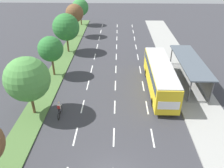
{
  "coord_description": "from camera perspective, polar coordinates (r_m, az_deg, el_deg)",
  "views": [
    {
      "loc": [
        0.26,
        -9.95,
        14.18
      ],
      "look_at": [
        -0.38,
        12.32,
        1.2
      ],
      "focal_mm": 35.38,
      "sensor_mm": 36.0,
      "label": 1
    }
  ],
  "objects": [
    {
      "name": "median_strip",
      "position": [
        34.2,
        -13.05,
        5.02
      ],
      "size": [
        2.6,
        52.0,
        0.12
      ],
      "primitive_type": "cube",
      "color": "#4C7038",
      "rests_on": "ground"
    },
    {
      "name": "sidewalk_right",
      "position": [
        34.31,
        16.74,
        4.6
      ],
      "size": [
        4.5,
        52.0,
        0.15
      ],
      "primitive_type": "cube",
      "color": "#9E9E99",
      "rests_on": "ground"
    },
    {
      "name": "lane_divider_left",
      "position": [
        32.12,
        -5.26,
        3.9
      ],
      "size": [
        0.14,
        48.24,
        0.01
      ],
      "color": "white",
      "rests_on": "ground"
    },
    {
      "name": "lane_divider_center",
      "position": [
        31.9,
        1.01,
        3.83
      ],
      "size": [
        0.14,
        48.24,
        0.01
      ],
      "color": "white",
      "rests_on": "ground"
    },
    {
      "name": "lane_divider_right",
      "position": [
        32.06,
        7.29,
        3.72
      ],
      "size": [
        0.14,
        48.24,
        0.01
      ],
      "color": "white",
      "rests_on": "ground"
    },
    {
      "name": "bus_shelter",
      "position": [
        29.62,
        19.76,
        3.78
      ],
      "size": [
        2.9,
        10.66,
        2.86
      ],
      "color": "gray",
      "rests_on": "sidewalk_right"
    },
    {
      "name": "bus",
      "position": [
        26.58,
        12.29,
        2.37
      ],
      "size": [
        2.54,
        11.29,
        3.37
      ],
      "color": "yellow",
      "rests_on": "ground"
    },
    {
      "name": "cyclist",
      "position": [
        22.93,
        -13.43,
        -6.48
      ],
      "size": [
        0.46,
        1.82,
        1.71
      ],
      "color": "black",
      "rests_on": "ground"
    },
    {
      "name": "median_tree_second",
      "position": [
        22.39,
        -21.03,
        1.19
      ],
      "size": [
        4.34,
        4.34,
        6.12
      ],
      "color": "brown",
      "rests_on": "median_strip"
    },
    {
      "name": "median_tree_third",
      "position": [
        29.73,
        -15.58,
        8.71
      ],
      "size": [
        3.27,
        3.27,
        5.35
      ],
      "color": "brown",
      "rests_on": "median_strip"
    },
    {
      "name": "median_tree_fourth",
      "position": [
        37.27,
        -11.81,
        14.16
      ],
      "size": [
        4.3,
        4.3,
        6.29
      ],
      "color": "brown",
      "rests_on": "median_strip"
    },
    {
      "name": "median_tree_fifth",
      "position": [
        45.21,
        -9.66,
        17.6
      ],
      "size": [
        3.44,
        3.44,
        6.22
      ],
      "color": "brown",
      "rests_on": "median_strip"
    },
    {
      "name": "median_tree_farthest",
      "position": [
        53.5,
        -8.21,
        19.02
      ],
      "size": [
        3.75,
        3.75,
        5.81
      ],
      "color": "brown",
      "rests_on": "median_strip"
    }
  ]
}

